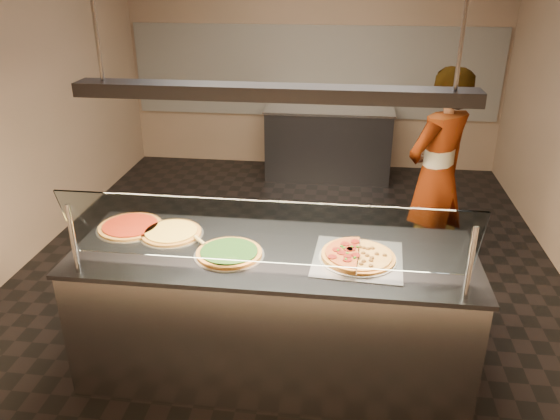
# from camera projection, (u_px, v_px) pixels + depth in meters

# --- Properties ---
(ground) EXTENTS (5.00, 6.00, 0.02)m
(ground) POSITION_uv_depth(u_px,v_px,m) (288.00, 270.00, 5.13)
(ground) COLOR black
(ground) RESTS_ON ground
(wall_back) EXTENTS (5.00, 0.02, 3.00)m
(wall_back) POSITION_uv_depth(u_px,v_px,m) (314.00, 56.00, 7.23)
(wall_back) COLOR #997B63
(wall_back) RESTS_ON ground
(wall_front) EXTENTS (5.00, 0.02, 3.00)m
(wall_front) POSITION_uv_depth(u_px,v_px,m) (189.00, 336.00, 1.79)
(wall_front) COLOR #997B63
(wall_front) RESTS_ON ground
(wall_left) EXTENTS (0.02, 6.00, 3.00)m
(wall_left) POSITION_uv_depth(u_px,v_px,m) (6.00, 103.00, 4.80)
(wall_left) COLOR #997B63
(wall_left) RESTS_ON ground
(tile_band) EXTENTS (4.90, 0.02, 1.20)m
(tile_band) POSITION_uv_depth(u_px,v_px,m) (314.00, 72.00, 7.29)
(tile_band) COLOR silver
(tile_band) RESTS_ON wall_back
(serving_counter) EXTENTS (2.59, 0.94, 0.93)m
(serving_counter) POSITION_uv_depth(u_px,v_px,m) (274.00, 311.00, 3.69)
(serving_counter) COLOR #B7B7BC
(serving_counter) RESTS_ON ground
(sneeze_guard) EXTENTS (2.35, 0.18, 0.54)m
(sneeze_guard) POSITION_uv_depth(u_px,v_px,m) (265.00, 234.00, 3.07)
(sneeze_guard) COLOR #B7B7BC
(sneeze_guard) RESTS_ON serving_counter
(perforated_tray) EXTENTS (0.58, 0.58, 0.01)m
(perforated_tray) POSITION_uv_depth(u_px,v_px,m) (358.00, 258.00, 3.40)
(perforated_tray) COLOR silver
(perforated_tray) RESTS_ON serving_counter
(half_pizza_pepperoni) EXTENTS (0.25, 0.47, 0.05)m
(half_pizza_pepperoni) POSITION_uv_depth(u_px,v_px,m) (340.00, 253.00, 3.40)
(half_pizza_pepperoni) COLOR #965B21
(half_pizza_pepperoni) RESTS_ON perforated_tray
(half_pizza_sausage) EXTENTS (0.25, 0.47, 0.04)m
(half_pizza_sausage) POSITION_uv_depth(u_px,v_px,m) (375.00, 256.00, 3.38)
(half_pizza_sausage) COLOR #965B21
(half_pizza_sausage) RESTS_ON perforated_tray
(pizza_spinach) EXTENTS (0.45, 0.45, 0.03)m
(pizza_spinach) POSITION_uv_depth(u_px,v_px,m) (229.00, 252.00, 3.45)
(pizza_spinach) COLOR silver
(pizza_spinach) RESTS_ON serving_counter
(pizza_cheese) EXTENTS (0.44, 0.44, 0.03)m
(pizza_cheese) POSITION_uv_depth(u_px,v_px,m) (171.00, 232.00, 3.72)
(pizza_cheese) COLOR silver
(pizza_cheese) RESTS_ON serving_counter
(pizza_tomato) EXTENTS (0.47, 0.47, 0.03)m
(pizza_tomato) POSITION_uv_depth(u_px,v_px,m) (131.00, 226.00, 3.80)
(pizza_tomato) COLOR silver
(pizza_tomato) RESTS_ON serving_counter
(pizza_spatula) EXTENTS (0.28, 0.17, 0.02)m
(pizza_spatula) POSITION_uv_depth(u_px,v_px,m) (208.00, 241.00, 3.56)
(pizza_spatula) COLOR #B7B7BC
(pizza_spatula) RESTS_ON pizza_spinach
(prep_table) EXTENTS (1.65, 0.74, 0.93)m
(prep_table) POSITION_uv_depth(u_px,v_px,m) (328.00, 142.00, 7.21)
(prep_table) COLOR #313136
(prep_table) RESTS_ON ground
(worker) EXTENTS (0.81, 0.79, 1.88)m
(worker) POSITION_uv_depth(u_px,v_px,m) (436.00, 176.00, 4.72)
(worker) COLOR #28262F
(worker) RESTS_ON ground
(heat_lamp_housing) EXTENTS (2.30, 0.18, 0.08)m
(heat_lamp_housing) POSITION_uv_depth(u_px,v_px,m) (272.00, 92.00, 3.08)
(heat_lamp_housing) COLOR #313136
(heat_lamp_housing) RESTS_ON ceiling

